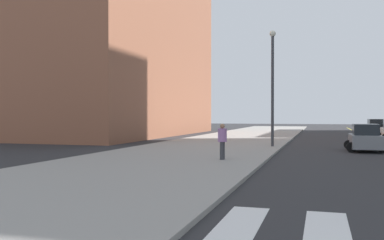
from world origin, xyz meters
name	(u,v)px	position (x,y,z in m)	size (l,w,h in m)	color
sidewalk_kerb_west	(190,153)	(-12.20, 20.00, 0.07)	(10.00, 120.00, 0.15)	gray
lane_divider_paint	(371,139)	(0.00, 40.00, 0.01)	(0.16, 80.00, 0.01)	yellow
low_rise_brick_west	(112,28)	(-28.15, 40.74, 12.55)	(16.00, 32.00, 25.10)	#90563C
car_gray_second	(365,139)	(-1.88, 24.99, 0.83)	(2.48, 3.97, 1.77)	slate
car_black_fourth	(375,127)	(1.94, 53.52, 0.86)	(2.67, 4.17, 1.83)	black
pedestrian_walking_west	(222,140)	(-9.30, 15.94, 1.13)	(0.44, 0.44, 1.77)	#38383D
street_lamp	(273,79)	(-7.89, 25.77, 4.91)	(0.44, 0.44, 8.15)	#38383D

